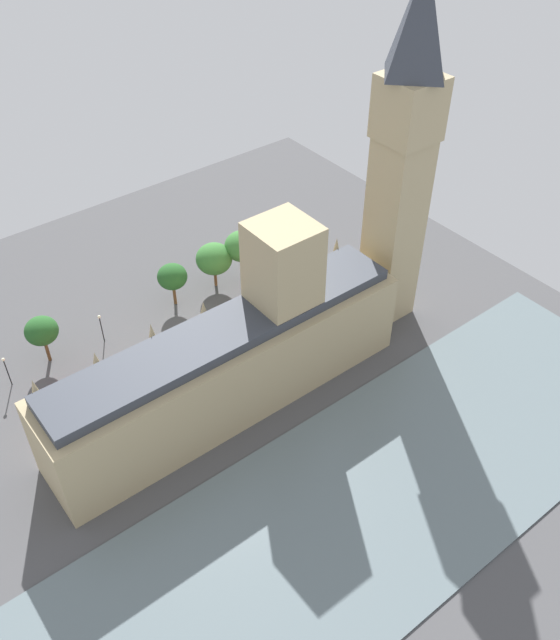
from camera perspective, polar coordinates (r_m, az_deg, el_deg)
ground_plane at (r=108.28m, az=-4.74°, el=-6.17°), size 126.99×126.99×0.00m
river_thames at (r=94.42m, az=5.31°, el=-15.99°), size 31.82×114.29×0.25m
parliament_building at (r=101.62m, az=-3.55°, el=-3.04°), size 12.07×56.99×28.04m
clock_tower at (r=107.87m, az=10.18°, el=13.44°), size 8.30×8.30×58.81m
double_decker_bus_far_end at (r=121.17m, az=-0.43°, el=1.77°), size 2.77×10.54×4.75m
car_blue_opposite_hall at (r=115.29m, az=-6.67°, el=-2.15°), size 2.21×4.77×1.74m
car_white_leading at (r=113.94m, az=-10.21°, el=-3.25°), size 2.01×4.32×1.74m
double_decker_bus_near_tower at (r=109.37m, az=-16.11°, el=-5.50°), size 2.70×10.52×4.75m
pedestrian_corner at (r=112.34m, az=-4.63°, el=-3.47°), size 0.68×0.67×1.65m
pedestrian_kerbside at (r=110.56m, az=-7.17°, el=-4.62°), size 0.69×0.64×1.64m
pedestrian_midblock at (r=120.51m, az=2.15°, el=0.28°), size 0.63×0.55×1.54m
plane_tree_trailing at (r=125.55m, az=-5.48°, el=5.06°), size 6.63×6.63×8.83m
plane_tree_by_river_gate at (r=122.10m, az=-8.91°, el=3.56°), size 5.30×5.30×8.31m
plane_tree_under_trees at (r=125.66m, az=-3.15°, el=6.12°), size 6.45×6.45×10.36m
plane_tree_slot_10 at (r=115.46m, az=-19.14°, el=-0.87°), size 5.33×5.33×8.65m
street_lamp_slot_11 at (r=117.85m, az=-14.64°, el=-0.25°), size 0.56×0.56×5.69m
street_lamp_slot_12 at (r=114.69m, az=-21.78°, el=-3.57°), size 0.56×0.56×5.74m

